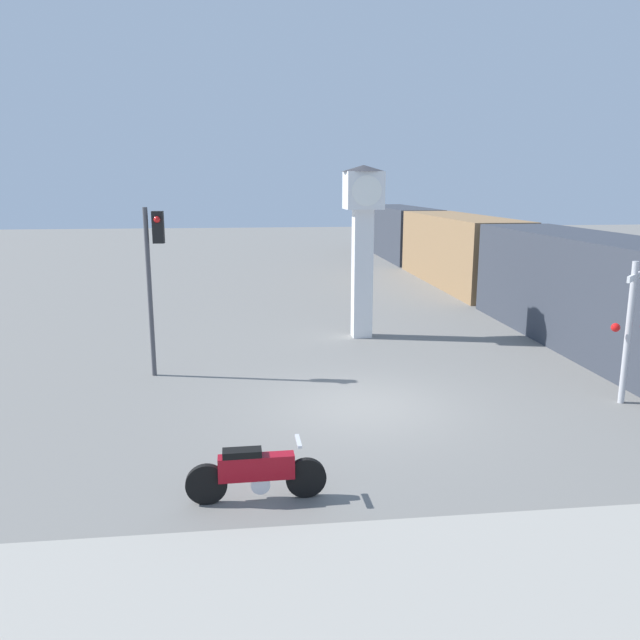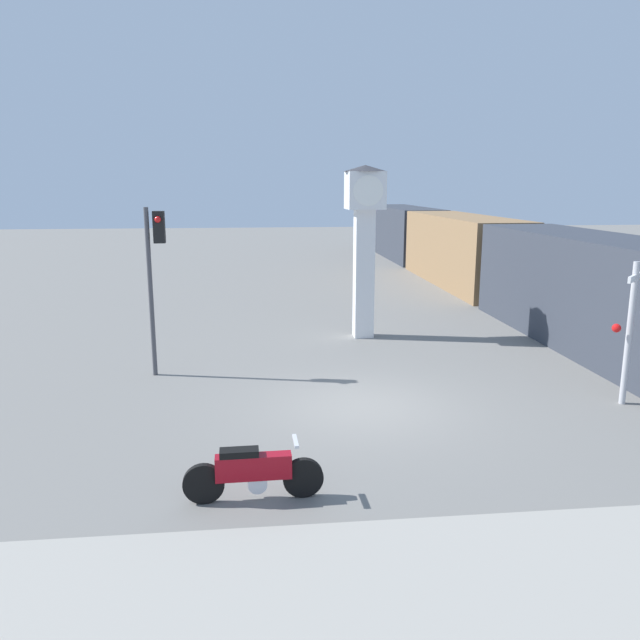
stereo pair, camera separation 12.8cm
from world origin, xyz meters
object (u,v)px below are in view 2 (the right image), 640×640
at_px(clock_tower, 364,226).
at_px(freight_train, 462,250).
at_px(motorcycle, 253,472).
at_px(railroad_crossing_signal, 630,327).
at_px(traffic_light, 155,262).

distance_m(clock_tower, freight_train, 12.64).
bearing_deg(motorcycle, railroad_crossing_signal, 21.56).
relative_size(traffic_light, railroad_crossing_signal, 1.33).
xyz_separation_m(motorcycle, railroad_crossing_signal, (8.44, 3.57, 1.33)).
bearing_deg(traffic_light, motorcycle, -70.91).
relative_size(clock_tower, railroad_crossing_signal, 1.68).
xyz_separation_m(motorcycle, freight_train, (10.49, 21.04, 1.23)).
relative_size(motorcycle, railroad_crossing_signal, 0.68).
bearing_deg(traffic_light, railroad_crossing_signal, -17.49).
distance_m(traffic_light, railroad_crossing_signal, 11.45).
distance_m(clock_tower, traffic_light, 7.08).
height_order(motorcycle, clock_tower, clock_tower).
xyz_separation_m(motorcycle, traffic_light, (-2.42, 6.99, 2.53)).
bearing_deg(clock_tower, railroad_crossing_signal, -55.68).
height_order(clock_tower, railroad_crossing_signal, clock_tower).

